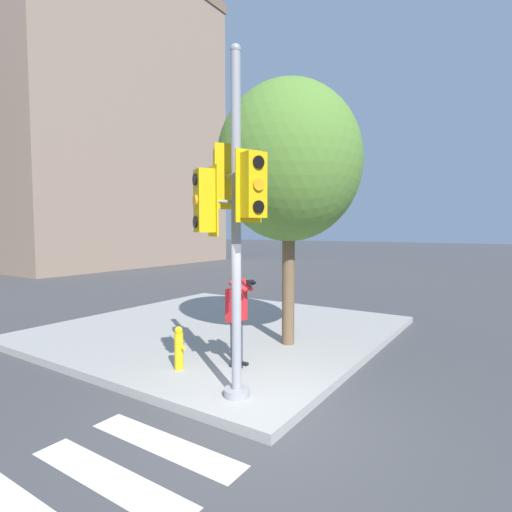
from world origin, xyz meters
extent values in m
plane|color=#424244|center=(0.00, 0.00, 0.00)|extent=(160.00, 160.00, 0.00)
cube|color=#9E9B96|center=(3.50, 3.50, 0.08)|extent=(8.00, 8.00, 0.15)
cube|color=silver|center=(-1.20, 0.66, 0.00)|extent=(0.43, 2.35, 0.01)
cube|color=silver|center=(-2.02, 0.66, 0.00)|extent=(0.43, 2.35, 0.01)
cylinder|color=#939399|center=(0.20, 0.54, 0.21)|extent=(0.40, 0.40, 0.12)
cylinder|color=#939399|center=(0.20, 0.54, 2.78)|extent=(0.15, 0.15, 5.02)
sphere|color=#939399|center=(0.20, 0.54, 5.33)|extent=(0.16, 0.16, 0.16)
cylinder|color=#939399|center=(0.32, 0.73, 3.54)|extent=(0.20, 0.28, 0.05)
cube|color=#E5B70C|center=(0.46, 0.96, 3.54)|extent=(0.38, 0.36, 0.90)
cube|color=#E5B70C|center=(0.39, 0.85, 3.54)|extent=(0.37, 0.24, 1.02)
cylinder|color=black|center=(0.53, 1.08, 3.84)|extent=(0.16, 0.11, 0.17)
cylinder|color=orange|center=(0.53, 1.08, 3.54)|extent=(0.16, 0.11, 0.17)
cylinder|color=black|center=(0.53, 1.08, 3.24)|extent=(0.16, 0.11, 0.17)
cylinder|color=#939399|center=(0.11, 0.34, 3.33)|extent=(0.17, 0.29, 0.05)
cube|color=#E5B70C|center=(0.00, 0.10, 3.33)|extent=(0.37, 0.34, 0.90)
cube|color=#E5B70C|center=(0.05, 0.22, 3.33)|extent=(0.39, 0.20, 1.02)
cylinder|color=black|center=(-0.06, -0.03, 3.63)|extent=(0.17, 0.10, 0.17)
cylinder|color=orange|center=(-0.06, -0.03, 3.33)|extent=(0.17, 0.10, 0.17)
cylinder|color=black|center=(-0.06, -0.03, 3.03)|extent=(0.17, 0.10, 0.17)
cylinder|color=#939399|center=(0.01, 0.66, 3.12)|extent=(0.28, 0.20, 0.05)
cube|color=#E5B70C|center=(-0.22, 0.81, 3.12)|extent=(0.36, 0.38, 0.90)
cube|color=#E5B70C|center=(-0.10, 0.74, 3.12)|extent=(0.24, 0.37, 1.02)
cylinder|color=black|center=(-0.33, 0.88, 3.42)|extent=(0.12, 0.16, 0.17)
cylinder|color=orange|center=(-0.33, 0.88, 3.12)|extent=(0.12, 0.16, 0.17)
cylinder|color=black|center=(-0.33, 0.88, 2.82)|extent=(0.12, 0.16, 0.17)
cube|color=black|center=(1.21, 1.30, 0.18)|extent=(0.09, 0.24, 0.05)
cube|color=black|center=(1.41, 1.30, 0.18)|extent=(0.09, 0.24, 0.05)
cylinder|color=#282D42|center=(1.21, 1.36, 0.58)|extent=(0.11, 0.11, 0.86)
cylinder|color=#282D42|center=(1.41, 1.36, 0.58)|extent=(0.11, 0.11, 0.86)
cube|color=red|center=(1.31, 1.36, 1.31)|extent=(0.40, 0.22, 0.61)
sphere|color=brown|center=(1.31, 1.36, 1.77)|extent=(0.19, 0.19, 0.19)
cube|color=black|center=(1.31, 1.05, 1.75)|extent=(0.12, 0.10, 0.09)
cylinder|color=black|center=(1.31, 0.98, 1.75)|extent=(0.06, 0.08, 0.06)
cylinder|color=red|center=(1.18, 1.22, 1.69)|extent=(0.23, 0.35, 0.22)
cylinder|color=red|center=(1.45, 1.22, 1.69)|extent=(0.23, 0.35, 0.22)
cylinder|color=brown|center=(3.10, 1.24, 1.62)|extent=(0.28, 0.28, 2.93)
ellipsoid|color=#568433|center=(3.10, 1.24, 4.18)|extent=(3.15, 3.15, 3.46)
cylinder|color=yellow|center=(0.57, 2.12, 0.49)|extent=(0.16, 0.16, 0.67)
sphere|color=yellow|center=(0.57, 2.12, 0.88)|extent=(0.15, 0.15, 0.15)
cylinder|color=yellow|center=(0.57, 2.01, 0.57)|extent=(0.07, 0.06, 0.07)
cube|color=gray|center=(15.22, 24.12, 10.61)|extent=(16.91, 10.54, 21.21)
camera|label=1|loc=(-4.63, -2.99, 2.72)|focal=28.00mm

